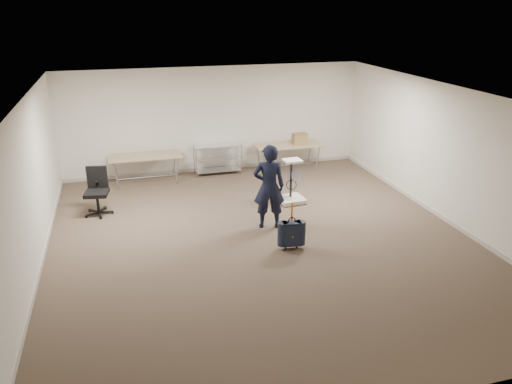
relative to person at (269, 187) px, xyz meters
name	(u,v)px	position (x,y,z in m)	size (l,w,h in m)	color
ground	(261,240)	(-0.32, -0.56, -0.87)	(9.00, 9.00, 0.00)	#4D3C2E
room_shell	(244,211)	(-0.32, 0.82, -0.82)	(8.00, 9.00, 9.00)	white
folding_table_left	(145,157)	(-2.22, 3.39, -0.20)	(1.80, 0.75, 0.73)	tan
folding_table_right	(288,146)	(1.58, 3.39, -0.20)	(1.80, 0.75, 0.73)	tan
wire_shelf	(218,158)	(-0.32, 3.64, -0.43)	(1.22, 0.47, 0.80)	silver
person	(269,187)	(0.00, 0.00, 0.00)	(0.64, 0.42, 1.75)	black
suitcase	(291,234)	(0.12, -1.07, -0.56)	(0.36, 0.24, 0.92)	#151D30
office_chair	(98,200)	(-3.38, 1.65, -0.56)	(0.62, 0.62, 1.03)	black
equipment_cart	(292,191)	(0.90, 1.14, -0.60)	(0.59, 0.59, 1.03)	beige
cardboard_box	(300,139)	(1.89, 3.35, 0.00)	(0.39, 0.29, 0.29)	#A1784B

